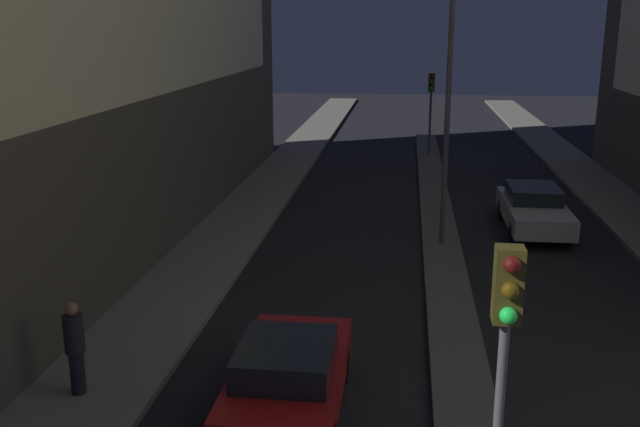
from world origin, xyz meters
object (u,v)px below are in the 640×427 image
(pedestrian_on_left_sidewalk, at_px, (75,346))
(car_right_lane, at_px, (534,208))
(traffic_light_mid, at_px, (431,95))
(street_lamp, at_px, (451,35))
(traffic_light_near, at_px, (505,337))
(car_left_lane, at_px, (288,377))

(pedestrian_on_left_sidewalk, bearing_deg, car_right_lane, 50.91)
(traffic_light_mid, distance_m, street_lamp, 15.34)
(street_lamp, xyz_separation_m, car_right_lane, (3.09, 2.25, -5.63))
(traffic_light_mid, xyz_separation_m, pedestrian_on_left_sidewalk, (-6.99, -25.17, -2.11))
(car_right_lane, height_order, pedestrian_on_left_sidewalk, pedestrian_on_left_sidewalk)
(street_lamp, bearing_deg, pedestrian_on_left_sidewalk, -124.50)
(pedestrian_on_left_sidewalk, bearing_deg, traffic_light_mid, 74.49)
(car_right_lane, bearing_deg, street_lamp, -144.02)
(traffic_light_mid, xyz_separation_m, street_lamp, (0.00, -15.01, 3.18))
(traffic_light_near, height_order, traffic_light_mid, same)
(street_lamp, bearing_deg, traffic_light_mid, 90.00)
(street_lamp, distance_m, car_right_lane, 6.80)
(traffic_light_near, distance_m, car_left_lane, 5.14)
(car_left_lane, bearing_deg, traffic_light_near, -46.93)
(traffic_light_near, distance_m, car_right_lane, 16.27)
(traffic_light_mid, height_order, car_left_lane, traffic_light_mid)
(traffic_light_near, distance_m, traffic_light_mid, 28.54)
(street_lamp, height_order, pedestrian_on_left_sidewalk, street_lamp)
(traffic_light_mid, relative_size, car_right_lane, 0.87)
(traffic_light_near, xyz_separation_m, traffic_light_mid, (0.00, 28.54, 0.00))
(car_left_lane, height_order, car_right_lane, car_left_lane)
(traffic_light_near, relative_size, pedestrian_on_left_sidewalk, 2.35)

